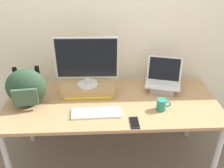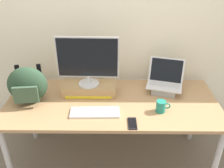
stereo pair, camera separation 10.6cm
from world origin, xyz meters
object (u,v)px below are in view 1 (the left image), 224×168
at_px(toner_box_yellow, 88,89).
at_px(cell_phone, 135,123).
at_px(plush_toy, 22,82).
at_px(external_keyboard, 96,113).
at_px(open_laptop, 163,84).
at_px(messenger_backpack, 26,87).
at_px(coffee_mug, 162,105).
at_px(desktop_monitor, 87,61).

height_order(toner_box_yellow, cell_phone, toner_box_yellow).
xyz_separation_m(cell_phone, plush_toy, (-1.04, 0.65, 0.04)).
xyz_separation_m(external_keyboard, plush_toy, (-0.74, 0.51, 0.03)).
xyz_separation_m(open_laptop, messenger_backpack, (-1.24, -0.19, 0.10)).
height_order(open_laptop, external_keyboard, open_laptop).
xyz_separation_m(external_keyboard, cell_phone, (0.31, -0.14, -0.01)).
distance_m(open_laptop, coffee_mug, 0.35).
xyz_separation_m(external_keyboard, messenger_backpack, (-0.60, 0.19, 0.16)).
relative_size(desktop_monitor, open_laptop, 1.48).
height_order(messenger_backpack, cell_phone, messenger_backpack).
relative_size(external_keyboard, cell_phone, 2.77).
height_order(messenger_backpack, coffee_mug, messenger_backpack).
bearing_deg(open_laptop, messenger_backpack, -156.08).
xyz_separation_m(open_laptop, external_keyboard, (-0.64, -0.38, -0.05)).
height_order(open_laptop, plush_toy, open_laptop).
distance_m(coffee_mug, plush_toy, 1.38).
xyz_separation_m(toner_box_yellow, open_laptop, (0.72, 0.05, 0.01)).
relative_size(open_laptop, plush_toy, 4.48).
relative_size(messenger_backpack, coffee_mug, 2.95).
height_order(external_keyboard, plush_toy, plush_toy).
relative_size(cell_phone, plush_toy, 1.77).
bearing_deg(messenger_backpack, coffee_mug, -13.75).
bearing_deg(messenger_backpack, cell_phone, -25.97).
bearing_deg(toner_box_yellow, coffee_mug, -24.52).
bearing_deg(open_laptop, external_keyboard, -134.43).
relative_size(toner_box_yellow, cell_phone, 3.34).
relative_size(desktop_monitor, coffee_mug, 4.52).
xyz_separation_m(toner_box_yellow, cell_phone, (0.38, -0.46, -0.05)).
relative_size(desktop_monitor, messenger_backpack, 1.53).
distance_m(open_laptop, cell_phone, 0.62).
relative_size(toner_box_yellow, external_keyboard, 1.20).
distance_m(messenger_backpack, cell_phone, 0.97).
bearing_deg(external_keyboard, open_laptop, 28.84).
height_order(external_keyboard, coffee_mug, coffee_mug).
xyz_separation_m(messenger_backpack, plush_toy, (-0.14, 0.33, -0.12)).
relative_size(external_keyboard, messenger_backpack, 1.14).
bearing_deg(open_laptop, coffee_mug, -88.79).
xyz_separation_m(open_laptop, coffee_mug, (-0.08, -0.34, -0.01)).
bearing_deg(cell_phone, open_laptop, 55.93).
bearing_deg(plush_toy, coffee_mug, -20.29).
relative_size(toner_box_yellow, messenger_backpack, 1.37).
height_order(cell_phone, plush_toy, plush_toy).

